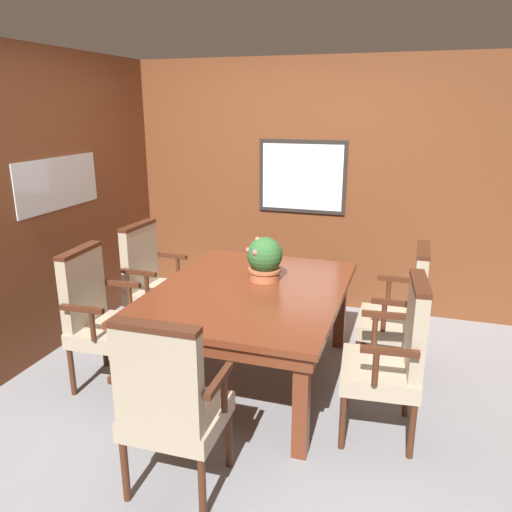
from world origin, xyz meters
name	(u,v)px	position (x,y,z in m)	size (l,w,h in m)	color
ground_plane	(231,393)	(0.00, 0.00, 0.00)	(14.00, 14.00, 0.00)	gray
wall_back	(296,186)	(0.00, 1.92, 1.23)	(7.20, 0.08, 2.45)	brown
wall_left	(18,212)	(-1.69, 0.00, 1.23)	(0.08, 7.20, 2.45)	brown
dining_table	(250,300)	(0.06, 0.25, 0.64)	(1.33, 1.70, 0.73)	maroon
chair_head_near	(170,402)	(0.05, -1.00, 0.56)	(0.55, 0.47, 1.04)	#472314
chair_right_far	(402,309)	(1.13, 0.61, 0.56)	(0.46, 0.55, 1.04)	#472314
chair_left_far	(152,279)	(-0.97, 0.65, 0.56)	(0.49, 0.56, 1.04)	#472314
chair_left_near	(99,313)	(-0.96, -0.14, 0.56)	(0.49, 0.56, 1.04)	#472314
chair_right_near	(394,354)	(1.11, -0.12, 0.56)	(0.50, 0.57, 1.04)	#472314
potted_plant	(264,259)	(0.11, 0.46, 0.90)	(0.28, 0.29, 0.33)	#B2603D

